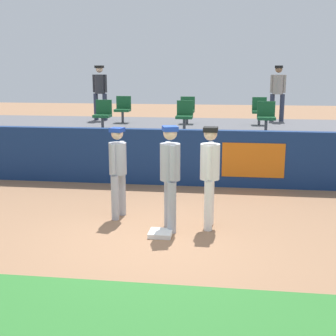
# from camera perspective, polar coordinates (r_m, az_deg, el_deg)

# --- Properties ---
(ground_plane) EXTENTS (60.00, 60.00, 0.00)m
(ground_plane) POSITION_cam_1_polar(r_m,az_deg,el_deg) (7.96, -1.77, -8.78)
(ground_plane) COLOR #936B4C
(first_base) EXTENTS (0.40, 0.40, 0.08)m
(first_base) POSITION_cam_1_polar(r_m,az_deg,el_deg) (8.06, -0.95, -8.20)
(first_base) COLOR white
(first_base) RESTS_ON ground_plane
(player_fielder_home) EXTENTS (0.37, 0.57, 1.86)m
(player_fielder_home) POSITION_cam_1_polar(r_m,az_deg,el_deg) (8.23, 5.30, -0.29)
(player_fielder_home) COLOR white
(player_fielder_home) RESTS_ON ground_plane
(player_runner_visitor) EXTENTS (0.45, 0.51, 1.89)m
(player_runner_visitor) POSITION_cam_1_polar(r_m,az_deg,el_deg) (8.06, 0.27, -0.35)
(player_runner_visitor) COLOR #9EA3AD
(player_runner_visitor) RESTS_ON ground_plane
(player_coach_visitor) EXTENTS (0.40, 0.49, 1.77)m
(player_coach_visitor) POSITION_cam_1_polar(r_m,az_deg,el_deg) (8.82, -6.30, 0.23)
(player_coach_visitor) COLOR #9EA3AD
(player_coach_visitor) RESTS_ON ground_plane
(field_wall) EXTENTS (18.00, 0.26, 1.40)m
(field_wall) POSITION_cam_1_polar(r_m,az_deg,el_deg) (11.35, 1.32, 1.34)
(field_wall) COLOR navy
(field_wall) RESTS_ON ground_plane
(bleacher_platform) EXTENTS (18.00, 4.80, 1.17)m
(bleacher_platform) POSITION_cam_1_polar(r_m,az_deg,el_deg) (13.89, 2.44, 2.88)
(bleacher_platform) COLOR #59595E
(bleacher_platform) RESTS_ON ground_plane
(seat_front_right) EXTENTS (0.48, 0.44, 0.84)m
(seat_front_right) POSITION_cam_1_polar(r_m,az_deg,el_deg) (12.61, 12.22, 6.49)
(seat_front_right) COLOR #4C4C51
(seat_front_right) RESTS_ON bleacher_platform
(seat_back_right) EXTENTS (0.44, 0.44, 0.84)m
(seat_back_right) POSITION_cam_1_polar(r_m,az_deg,el_deg) (14.40, 11.39, 7.22)
(seat_back_right) COLOR #4C4C51
(seat_back_right) RESTS_ON bleacher_platform
(seat_front_left) EXTENTS (0.45, 0.44, 0.84)m
(seat_front_left) POSITION_cam_1_polar(r_m,az_deg,el_deg) (13.06, -8.16, 6.83)
(seat_front_left) COLOR #4C4C51
(seat_front_left) RESTS_ON bleacher_platform
(seat_back_center) EXTENTS (0.45, 0.44, 0.84)m
(seat_back_center) POSITION_cam_1_polar(r_m,az_deg,el_deg) (14.42, 2.44, 7.46)
(seat_back_center) COLOR #4C4C51
(seat_back_center) RESTS_ON bleacher_platform
(seat_back_left) EXTENTS (0.48, 0.44, 0.84)m
(seat_back_left) POSITION_cam_1_polar(r_m,az_deg,el_deg) (14.76, -5.67, 7.53)
(seat_back_left) COLOR #4C4C51
(seat_back_left) RESTS_ON bleacher_platform
(seat_front_center) EXTENTS (0.45, 0.44, 0.84)m
(seat_front_center) POSITION_cam_1_polar(r_m,az_deg,el_deg) (12.63, 2.09, 6.76)
(seat_front_center) COLOR #4C4C51
(seat_front_center) RESTS_ON bleacher_platform
(spectator_hooded) EXTENTS (0.50, 0.38, 1.80)m
(spectator_hooded) POSITION_cam_1_polar(r_m,az_deg,el_deg) (15.50, -8.54, 9.80)
(spectator_hooded) COLOR #33384C
(spectator_hooded) RESTS_ON bleacher_platform
(spectator_capped) EXTENTS (0.50, 0.40, 1.80)m
(spectator_capped) POSITION_cam_1_polar(r_m,az_deg,el_deg) (15.49, 13.62, 9.59)
(spectator_capped) COLOR #33384C
(spectator_capped) RESTS_ON bleacher_platform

